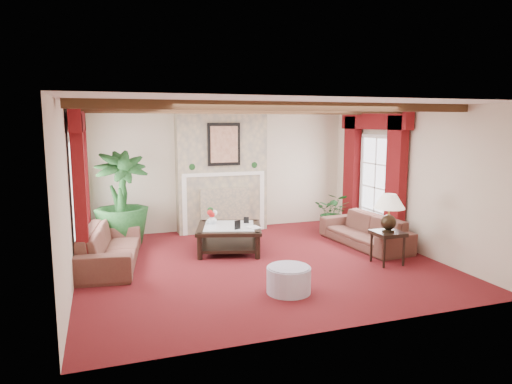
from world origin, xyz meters
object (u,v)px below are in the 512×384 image
object	(u,v)px
sofa_right	(365,225)
coffee_table	(229,239)
sofa_left	(110,240)
ottoman	(289,280)
side_table	(387,248)
potted_palm	(122,220)

from	to	relation	value
sofa_right	coffee_table	bearing A→B (deg)	-105.10
sofa_left	coffee_table	world-z (taller)	sofa_left
coffee_table	ottoman	distance (m)	2.34
sofa_left	ottoman	size ratio (longest dim) A/B	3.55
coffee_table	side_table	size ratio (longest dim) A/B	2.07
sofa_left	potted_palm	distance (m)	1.27
side_table	sofa_left	bearing A→B (deg)	161.91
sofa_left	potted_palm	bearing A→B (deg)	-3.35
coffee_table	ottoman	world-z (taller)	coffee_table
sofa_right	sofa_left	bearing A→B (deg)	-99.04
coffee_table	ottoman	bearing A→B (deg)	-67.58
sofa_left	sofa_right	world-z (taller)	sofa_left
sofa_left	coffee_table	xyz separation A→B (m)	(2.14, 0.15, -0.19)
sofa_left	ottoman	bearing A→B (deg)	-124.23
coffee_table	potted_palm	bearing A→B (deg)	166.55
sofa_left	coffee_table	bearing A→B (deg)	-77.87
sofa_left	sofa_right	bearing A→B (deg)	-85.50
sofa_right	ottoman	size ratio (longest dim) A/B	3.30
potted_palm	side_table	distance (m)	5.06
coffee_table	side_table	bearing A→B (deg)	-17.85
potted_palm	side_table	world-z (taller)	potted_palm
sofa_left	sofa_right	distance (m)	4.81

